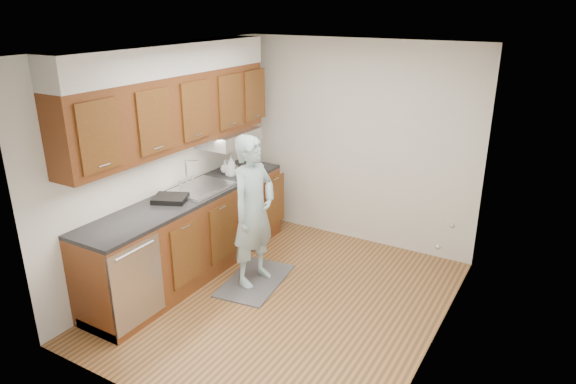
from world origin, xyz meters
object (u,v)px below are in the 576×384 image
object	(u,v)px
soap_bottle_a	(232,166)
soap_bottle_b	(230,167)
soap_bottle_c	(226,167)
soda_can	(244,175)
person	(253,202)
steel_can	(236,171)
dish_rack	(170,198)

from	to	relation	value
soap_bottle_a	soap_bottle_b	distance (m)	0.04
soap_bottle_c	soda_can	world-z (taller)	soap_bottle_c
soap_bottle_a	soap_bottle_c	distance (m)	0.15
soap_bottle_c	soda_can	bearing A→B (deg)	-15.45
soap_bottle_a	person	bearing A→B (deg)	-39.84
steel_can	dish_rack	size ratio (longest dim) A/B	0.36
dish_rack	soda_can	bearing A→B (deg)	49.26
soap_bottle_a	soap_bottle_c	xyz separation A→B (m)	(-0.13, 0.05, -0.05)
soap_bottle_b	soda_can	world-z (taller)	soap_bottle_b
soda_can	soap_bottle_c	bearing A→B (deg)	164.55
soap_bottle_a	soap_bottle_c	world-z (taller)	soap_bottle_a
soap_bottle_c	soap_bottle_a	bearing A→B (deg)	-22.12
soap_bottle_b	steel_can	world-z (taller)	soap_bottle_b
person	soap_bottle_a	world-z (taller)	person
soap_bottle_c	steel_can	bearing A→B (deg)	-5.97
soap_bottle_b	steel_can	bearing A→B (deg)	28.22
soap_bottle_c	dish_rack	distance (m)	1.05
person	soap_bottle_b	size ratio (longest dim) A/B	9.13
steel_can	soap_bottle_a	bearing A→B (deg)	-129.69
soda_can	soap_bottle_b	bearing A→B (deg)	168.32
person	soda_can	size ratio (longest dim) A/B	15.32
soap_bottle_b	soda_can	xyz separation A→B (m)	(0.23, -0.05, -0.04)
soda_can	person	bearing A→B (deg)	-47.99
person	soap_bottle_a	distance (m)	0.91
soap_bottle_c	soap_bottle_b	bearing A→B (deg)	-23.17
soap_bottle_a	soap_bottle_c	size ratio (longest dim) A/B	1.60
person	soap_bottle_a	size ratio (longest dim) A/B	7.27
person	soap_bottle_c	size ratio (longest dim) A/B	11.60
person	soap_bottle_c	bearing A→B (deg)	58.25
person	soap_bottle_c	distance (m)	1.04
person	soap_bottle_a	xyz separation A→B (m)	(-0.69, 0.58, 0.13)
soda_can	steel_can	distance (m)	0.19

